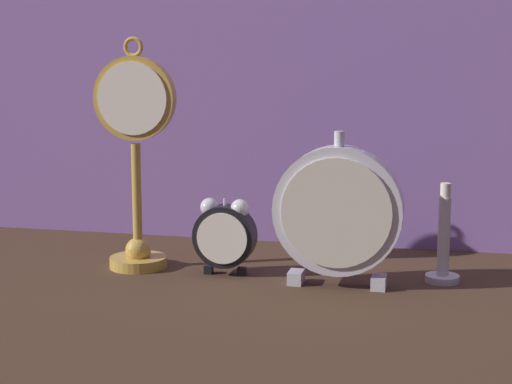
% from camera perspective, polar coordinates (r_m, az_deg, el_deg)
% --- Properties ---
extents(ground_plane, '(4.00, 4.00, 0.00)m').
position_cam_1_polar(ground_plane, '(1.15, -0.92, -6.90)').
color(ground_plane, '#422D1E').
extents(fabric_backdrop_drape, '(1.30, 0.01, 0.75)m').
position_cam_1_polar(fabric_backdrop_drape, '(1.42, 2.32, 11.52)').
color(fabric_backdrop_drape, '#8460A8').
rests_on(fabric_backdrop_drape, ground_plane).
extents(pocket_watch_on_stand, '(0.12, 0.09, 0.34)m').
position_cam_1_polar(pocket_watch_on_stand, '(1.27, -8.02, 2.24)').
color(pocket_watch_on_stand, gold).
rests_on(pocket_watch_on_stand, ground_plane).
extents(alarm_clock_twin_bell, '(0.09, 0.03, 0.11)m').
position_cam_1_polar(alarm_clock_twin_bell, '(1.23, -2.10, -2.74)').
color(alarm_clock_twin_bell, black).
rests_on(alarm_clock_twin_bell, ground_plane).
extents(mantel_clock_silver, '(0.18, 0.04, 0.22)m').
position_cam_1_polar(mantel_clock_silver, '(1.17, 5.48, -1.32)').
color(mantel_clock_silver, silver).
rests_on(mantel_clock_silver, ground_plane).
extents(brass_candlestick, '(0.05, 0.05, 0.14)m').
position_cam_1_polar(brass_candlestick, '(1.23, 12.38, -3.79)').
color(brass_candlestick, silver).
rests_on(brass_candlestick, ground_plane).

